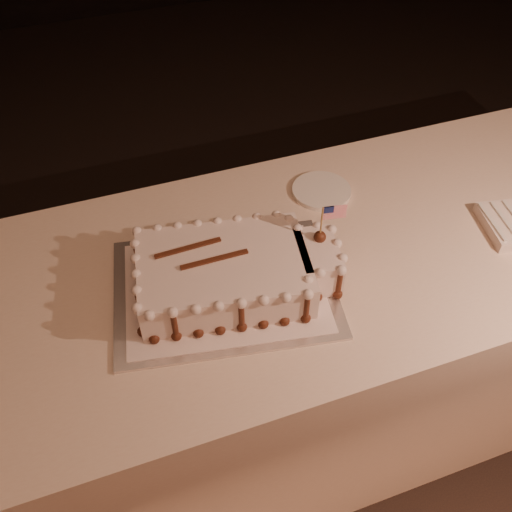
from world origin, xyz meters
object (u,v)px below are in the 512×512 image
object	(u,v)px
banquet_table	(277,347)
sheet_cake	(235,272)
side_plate	(321,191)
cake_board	(224,288)

from	to	relation	value
banquet_table	sheet_cake	bearing A→B (deg)	-160.80
banquet_table	side_plate	bearing A→B (deg)	45.44
banquet_table	cake_board	world-z (taller)	cake_board
banquet_table	cake_board	distance (m)	0.41
side_plate	sheet_cake	bearing A→B (deg)	-142.98
cake_board	sheet_cake	size ratio (longest dim) A/B	1.02
banquet_table	cake_board	bearing A→B (deg)	-165.44
sheet_cake	banquet_table	bearing A→B (deg)	19.20
banquet_table	cake_board	size ratio (longest dim) A/B	4.61
cake_board	sheet_cake	xyz separation A→B (m)	(0.03, -0.00, 0.05)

